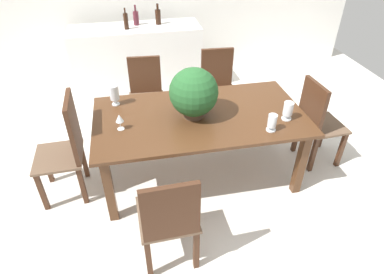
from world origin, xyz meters
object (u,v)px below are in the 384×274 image
at_px(kitchen_counter, 138,59).
at_px(chair_far_left, 146,92).
at_px(flower_centerpiece, 194,93).
at_px(chair_near_left, 169,218).
at_px(crystal_vase_right, 288,110).
at_px(chair_far_right, 218,84).
at_px(wine_bottle_amber, 136,18).
at_px(wine_glass, 119,119).
at_px(wine_bottle_clear, 158,16).
at_px(dining_table, 200,123).
at_px(chair_head_end, 68,145).
at_px(wine_bottle_dark, 126,21).
at_px(chair_foot_end, 317,119).
at_px(crystal_vase_center_near, 272,122).
at_px(crystal_vase_left, 114,93).

bearing_deg(kitchen_counter, chair_far_left, -88.40).
bearing_deg(flower_centerpiece, chair_near_left, -111.32).
bearing_deg(crystal_vase_right, chair_far_left, 134.96).
xyz_separation_m(chair_near_left, crystal_vase_right, (1.24, 0.78, 0.32)).
height_order(chair_far_right, kitchen_counter, chair_far_right).
height_order(chair_near_left, kitchen_counter, kitchen_counter).
distance_m(kitchen_counter, wine_bottle_amber, 0.59).
relative_size(wine_glass, wine_bottle_clear, 0.54).
relative_size(dining_table, crystal_vase_right, 11.39).
relative_size(flower_centerpiece, wine_bottle_amber, 1.75).
distance_m(chair_head_end, wine_bottle_dark, 2.26).
distance_m(chair_near_left, wine_bottle_dark, 3.16).
distance_m(chair_far_right, chair_head_end, 2.00).
bearing_deg(wine_bottle_amber, wine_glass, -97.48).
bearing_deg(wine_glass, wine_bottle_amber, 82.52).
bearing_deg(chair_foot_end, crystal_vase_right, 111.78).
relative_size(chair_near_left, crystal_vase_center_near, 5.92).
bearing_deg(wine_bottle_dark, wine_bottle_clear, 16.66).
bearing_deg(wine_bottle_clear, chair_foot_end, -58.03).
relative_size(chair_far_left, crystal_vase_left, 4.44).
xyz_separation_m(chair_far_left, crystal_vase_center_near, (1.02, -1.39, 0.33)).
bearing_deg(chair_head_end, crystal_vase_center_near, 76.47).
height_order(flower_centerpiece, crystal_vase_center_near, flower_centerpiece).
relative_size(crystal_vase_left, wine_bottle_clear, 0.73).
bearing_deg(chair_far_left, wine_bottle_amber, 93.78).
bearing_deg(chair_head_end, wine_bottle_amber, 158.35).
distance_m(dining_table, wine_bottle_amber, 2.35).
height_order(flower_centerpiece, wine_bottle_clear, wine_bottle_clear).
relative_size(chair_far_right, wine_bottle_amber, 3.50).
distance_m(wine_bottle_clear, wine_bottle_amber, 0.32).
bearing_deg(wine_glass, kitchen_counter, 83.23).
bearing_deg(chair_far_right, crystal_vase_right, -72.00).
bearing_deg(chair_foot_end, wine_bottle_clear, 28.84).
bearing_deg(crystal_vase_center_near, chair_far_right, 94.50).
xyz_separation_m(chair_head_end, flower_centerpiece, (1.20, -0.01, 0.42)).
bearing_deg(flower_centerpiece, wine_glass, -172.80).
bearing_deg(kitchen_counter, crystal_vase_right, -62.24).
relative_size(chair_far_right, wine_bottle_dark, 3.38).
bearing_deg(wine_bottle_clear, dining_table, -86.79).
bearing_deg(chair_head_end, wine_bottle_dark, 160.49).
xyz_separation_m(crystal_vase_right, wine_bottle_amber, (-1.23, 2.50, 0.21)).
height_order(chair_head_end, wine_bottle_clear, wine_bottle_clear).
xyz_separation_m(crystal_vase_right, kitchen_counter, (-1.27, 2.41, -0.37)).
height_order(chair_far_right, wine_bottle_dark, wine_bottle_dark).
bearing_deg(chair_far_left, wine_bottle_dark, 101.40).
bearing_deg(wine_bottle_amber, chair_foot_end, -52.94).
bearing_deg(crystal_vase_left, chair_foot_end, -10.10).
distance_m(crystal_vase_right, kitchen_counter, 2.75).
bearing_deg(wine_glass, wine_bottle_dark, 85.77).
height_order(wine_glass, kitchen_counter, kitchen_counter).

